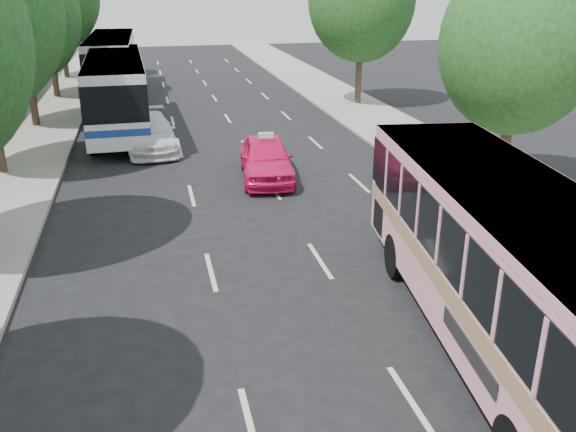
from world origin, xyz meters
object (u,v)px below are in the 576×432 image
object	(u,v)px
pink_bus	(504,250)
pink_taxi	(266,158)
tour_coach_front	(116,87)
tour_coach_rear	(112,60)
white_pickup	(150,133)

from	to	relation	value
pink_bus	pink_taxi	xyz separation A→B (m)	(-2.36, 11.88, -1.33)
tour_coach_front	tour_coach_rear	size ratio (longest dim) A/B	0.98
pink_bus	white_pickup	distance (m)	18.30
white_pickup	tour_coach_rear	bearing A→B (deg)	93.83
pink_bus	white_pickup	world-z (taller)	pink_bus
pink_bus	tour_coach_front	world-z (taller)	tour_coach_front
pink_bus	white_pickup	bearing A→B (deg)	118.24
pink_bus	tour_coach_front	bearing A→B (deg)	118.09
pink_bus	pink_taxi	size ratio (longest dim) A/B	2.37
pink_bus	pink_taxi	distance (m)	12.18
white_pickup	pink_taxi	bearing A→B (deg)	-55.45
pink_taxi	tour_coach_front	world-z (taller)	tour_coach_front
pink_taxi	tour_coach_rear	size ratio (longest dim) A/B	0.38
tour_coach_front	tour_coach_rear	world-z (taller)	tour_coach_rear
pink_bus	pink_taxi	world-z (taller)	pink_bus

